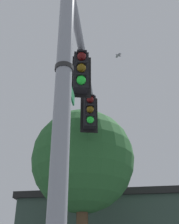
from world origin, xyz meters
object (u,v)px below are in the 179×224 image
Objects in this scene: traffic_light_mid_inner at (90,112)px; bird_flying at (118,55)px; traffic_light_mid_outer at (95,138)px; traffic_light_nearest_pole at (81,72)px; street_name_sign at (67,78)px.

traffic_light_mid_inner is 3.79× the size of bird_flying.
traffic_light_mid_inner and traffic_light_mid_outer have the same top height.
bird_flying is (-1.41, -1.74, 3.71)m from traffic_light_mid_inner.
traffic_light_nearest_pole is 1.00× the size of traffic_light_mid_inner.
street_name_sign is at bearing 78.02° from traffic_light_nearest_pole.
traffic_light_mid_inner is at bearing 78.17° from traffic_light_mid_outer.
traffic_light_nearest_pole is 1.09× the size of street_name_sign.
traffic_light_mid_outer is at bearing -18.55° from bird_flying.
bird_flying is at bearing -111.84° from street_name_sign.
traffic_light_mid_inner is at bearing -101.90° from street_name_sign.
bird_flying is (-0.98, 0.33, 3.71)m from traffic_light_mid_outer.
traffic_light_mid_inner is at bearing 51.02° from bird_flying.
traffic_light_mid_outer is at bearing -101.83° from traffic_light_mid_inner.
traffic_light_mid_inner is 1.09× the size of street_name_sign.
traffic_light_mid_outer is at bearing -101.87° from street_name_sign.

